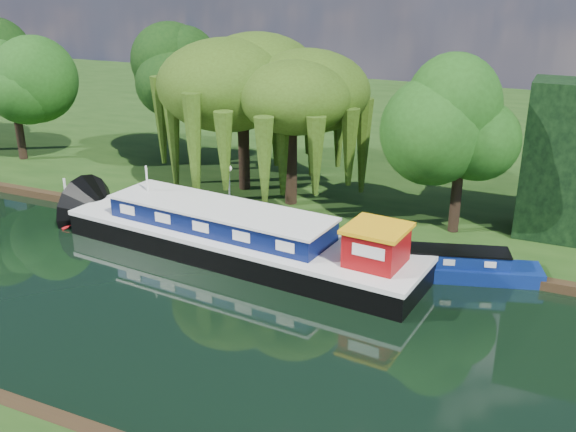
% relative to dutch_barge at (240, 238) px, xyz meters
% --- Properties ---
extents(ground, '(120.00, 120.00, 0.00)m').
position_rel_dutch_barge_xyz_m(ground, '(-3.89, -5.53, -1.00)').
color(ground, black).
extents(far_bank, '(120.00, 52.00, 0.45)m').
position_rel_dutch_barge_xyz_m(far_bank, '(-3.89, 28.47, -0.77)').
color(far_bank, '#16330E').
rests_on(far_bank, ground).
extents(dutch_barge, '(19.42, 6.14, 4.03)m').
position_rel_dutch_barge_xyz_m(dutch_barge, '(0.00, 0.00, 0.00)').
color(dutch_barge, black).
rests_on(dutch_barge, ground).
extents(narrowboat, '(10.42, 4.65, 1.51)m').
position_rel_dutch_barge_xyz_m(narrowboat, '(8.95, 1.77, -0.46)').
color(narrowboat, navy).
rests_on(narrowboat, ground).
extents(red_dinghy, '(3.81, 3.09, 0.70)m').
position_rel_dutch_barge_xyz_m(red_dinghy, '(-9.81, 0.35, -1.00)').
color(red_dinghy, maroon).
rests_on(red_dinghy, ground).
extents(willow_left, '(7.58, 7.58, 9.08)m').
position_rel_dutch_barge_xyz_m(willow_left, '(-4.30, 8.49, 6.05)').
color(willow_left, black).
rests_on(willow_left, far_bank).
extents(willow_right, '(6.58, 6.58, 8.02)m').
position_rel_dutch_barge_xyz_m(willow_right, '(-0.48, 7.19, 5.30)').
color(willow_right, black).
rests_on(willow_right, far_bank).
extents(tree_far_left, '(5.27, 5.27, 8.49)m').
position_rel_dutch_barge_xyz_m(tree_far_left, '(-22.45, 7.82, 5.26)').
color(tree_far_left, black).
rests_on(tree_far_left, far_bank).
extents(tree_far_mid, '(5.46, 5.46, 8.93)m').
position_rel_dutch_barge_xyz_m(tree_far_mid, '(-10.16, 11.79, 5.61)').
color(tree_far_mid, black).
rests_on(tree_far_mid, far_bank).
extents(tree_far_right, '(4.85, 4.85, 7.94)m').
position_rel_dutch_barge_xyz_m(tree_far_right, '(9.17, 6.77, 4.91)').
color(tree_far_right, black).
rests_on(tree_far_right, far_bank).
extents(lamppost, '(0.36, 0.36, 2.56)m').
position_rel_dutch_barge_xyz_m(lamppost, '(-3.39, 4.97, 1.42)').
color(lamppost, silver).
rests_on(lamppost, far_bank).
extents(mooring_posts, '(19.16, 0.16, 1.00)m').
position_rel_dutch_barge_xyz_m(mooring_posts, '(-4.39, 2.87, -0.05)').
color(mooring_posts, silver).
rests_on(mooring_posts, far_bank).
extents(reeds_near, '(33.70, 1.50, 1.10)m').
position_rel_dutch_barge_xyz_m(reeds_near, '(2.99, -13.11, -0.45)').
color(reeds_near, '#164612').
rests_on(reeds_near, ground).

